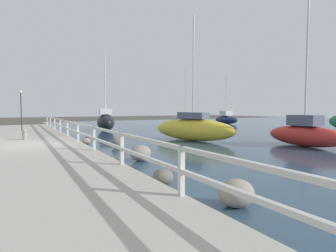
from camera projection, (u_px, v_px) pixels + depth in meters
ground_plane at (31, 150)px, 12.29m from camera, size 120.00×120.00×0.00m
dock_walkway at (30, 147)px, 12.28m from camera, size 4.53×36.00×0.29m
railing at (78, 129)px, 13.30m from camera, size 0.10×32.50×0.94m
boulder_downstream at (140, 153)px, 9.73m from camera, size 0.80×0.72×0.60m
boulder_water_edge at (163, 177)px, 6.67m from camera, size 0.54×0.49×0.41m
boulder_mid_strip at (87, 141)px, 14.51m from camera, size 0.45×0.41×0.34m
boulder_far_strip at (236, 193)px, 5.15m from camera, size 0.73×0.66×0.55m
boulder_near_dock at (89, 136)px, 17.24m from camera, size 0.42×0.38×0.32m
boulder_upstream at (118, 142)px, 13.33m from camera, size 0.66×0.59×0.49m
mooring_bollard at (25, 134)px, 14.07m from camera, size 0.25×0.25×0.58m
dock_lamp at (21, 104)px, 19.99m from camera, size 0.20×0.20×3.10m
sailboat_gray at (186, 120)px, 30.03m from camera, size 1.88×5.95×6.93m
sailboat_navy at (226, 119)px, 35.22m from camera, size 2.13×4.77×6.57m
sailboat_black at (106, 121)px, 23.58m from camera, size 2.13×3.76×7.17m
sailboat_yellow at (193, 129)px, 16.07m from camera, size 3.30×5.65×7.60m
sailboat_red at (304, 134)px, 13.58m from camera, size 1.52×4.35×7.67m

